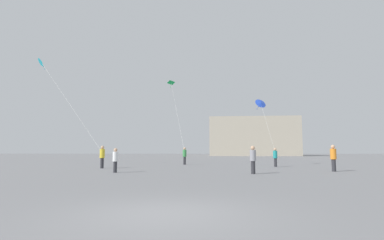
# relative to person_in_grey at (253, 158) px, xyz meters

# --- Properties ---
(ground_plane) EXTENTS (300.00, 300.00, 0.00)m
(ground_plane) POSITION_rel_person_in_grey_xyz_m (-4.13, -12.02, -0.96)
(ground_plane) COLOR slate
(person_in_grey) EXTENTS (0.38, 0.38, 1.75)m
(person_in_grey) POSITION_rel_person_in_grey_xyz_m (0.00, 0.00, 0.00)
(person_in_grey) COLOR #2D2D33
(person_in_grey) RESTS_ON ground_plane
(person_in_white) EXTENTS (0.35, 0.35, 1.62)m
(person_in_white) POSITION_rel_person_in_grey_xyz_m (-8.95, 0.89, -0.07)
(person_in_white) COLOR #2D2D33
(person_in_white) RESTS_ON ground_plane
(person_in_yellow) EXTENTS (0.41, 0.41, 1.87)m
(person_in_yellow) POSITION_rel_person_in_grey_xyz_m (-11.44, 5.78, 0.06)
(person_in_yellow) COLOR #2D2D33
(person_in_yellow) RESTS_ON ground_plane
(person_in_green) EXTENTS (0.39, 0.39, 1.81)m
(person_in_green) POSITION_rel_person_in_grey_xyz_m (-4.93, 12.60, 0.03)
(person_in_green) COLOR #2D2D33
(person_in_green) RESTS_ON ground_plane
(person_in_orange) EXTENTS (0.41, 0.41, 1.86)m
(person_in_orange) POSITION_rel_person_in_grey_xyz_m (6.04, 2.38, 0.06)
(person_in_orange) COLOR #2D2D33
(person_in_orange) RESTS_ON ground_plane
(person_in_teal) EXTENTS (0.37, 0.37, 1.70)m
(person_in_teal) POSITION_rel_person_in_grey_xyz_m (3.52, 8.52, -0.03)
(person_in_teal) COLOR #2D2D33
(person_in_teal) RESTS_ON ground_plane
(kite_cyan_diamond) EXTENTS (8.75, 5.35, 9.66)m
(kite_cyan_diamond) POSITION_rel_person_in_grey_xyz_m (-19.52, 10.51, 9.41)
(kite_cyan_diamond) COLOR #1EB2C6
(kite_cobalt_diamond) EXTENTS (1.35, 3.45, 5.53)m
(kite_cobalt_diamond) POSITION_rel_person_in_grey_xyz_m (2.91, 11.38, 5.33)
(kite_cobalt_diamond) COLOR blue
(kite_emerald_delta) EXTENTS (2.97, 10.07, 9.94)m
(kite_emerald_delta) POSITION_rel_person_in_grey_xyz_m (-7.25, 21.84, 9.63)
(kite_emerald_delta) COLOR green
(building_left_hall) EXTENTS (26.83, 15.91, 11.39)m
(building_left_hall) POSITION_rel_person_in_grey_xyz_m (12.87, 73.09, 4.74)
(building_left_hall) COLOR #B2A893
(building_left_hall) RESTS_ON ground_plane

